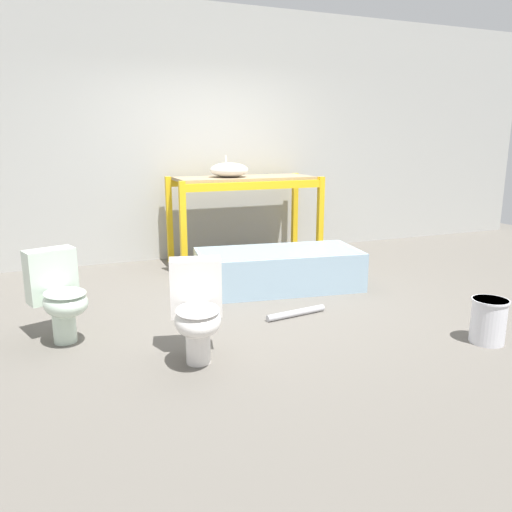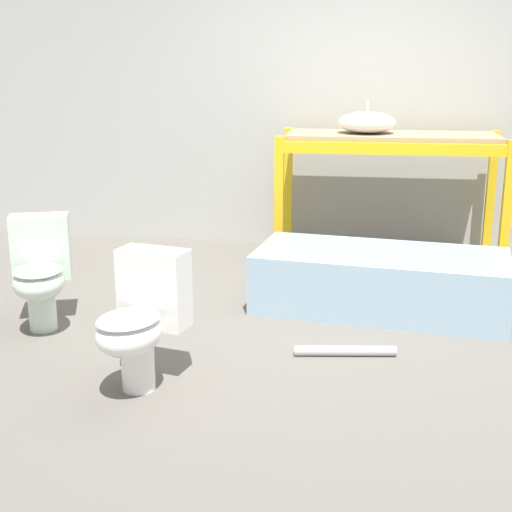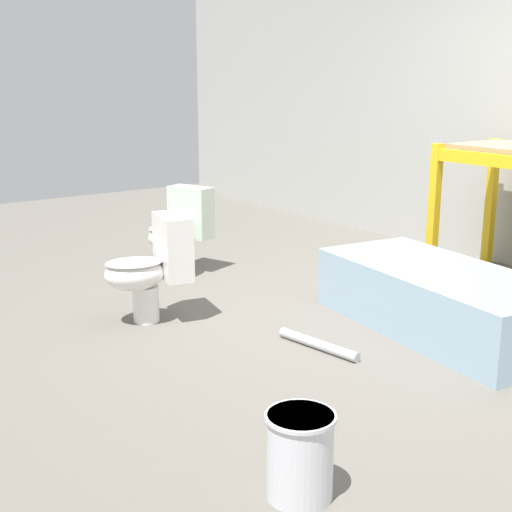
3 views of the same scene
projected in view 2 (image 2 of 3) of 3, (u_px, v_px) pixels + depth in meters
ground_plane at (327, 317)px, 4.79m from camera, size 12.00×12.00×0.00m
warehouse_wall_rear at (343, 68)px, 6.29m from camera, size 10.80×0.08×3.20m
shelving_rack at (391, 155)px, 5.85m from camera, size 1.83×0.80×1.09m
sink_basin at (367, 122)px, 5.80m from camera, size 0.47×0.46×0.26m
bathtub_main at (380, 276)px, 4.88m from camera, size 1.78×0.99×0.41m
toilet_near at (40, 270)px, 4.51m from camera, size 0.51×0.64×0.71m
toilet_far at (141, 317)px, 3.68m from camera, size 0.46×0.62×0.71m
loose_pipe at (345, 351)px, 4.15m from camera, size 0.60×0.14×0.06m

